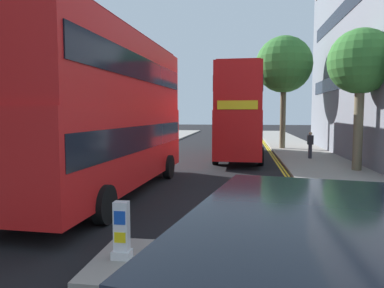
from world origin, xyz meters
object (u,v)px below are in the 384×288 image
(keep_left_bollard, at_px, (122,233))
(double_decker_bus_away, at_px, (110,109))
(double_decker_bus_oncoming, at_px, (240,111))
(pedestrian_far, at_px, (310,145))

(keep_left_bollard, height_order, double_decker_bus_away, double_decker_bus_away)
(double_decker_bus_oncoming, relative_size, pedestrian_far, 6.69)
(keep_left_bollard, distance_m, pedestrian_far, 17.28)
(keep_left_bollard, height_order, pedestrian_far, pedestrian_far)
(keep_left_bollard, height_order, double_decker_bus_oncoming, double_decker_bus_oncoming)
(keep_left_bollard, xyz_separation_m, double_decker_bus_oncoming, (2.07, 16.92, 2.42))
(pedestrian_far, bearing_deg, double_decker_bus_away, -129.99)
(pedestrian_far, bearing_deg, double_decker_bus_oncoming, 168.77)
(double_decker_bus_oncoming, distance_m, pedestrian_far, 4.82)
(double_decker_bus_away, height_order, double_decker_bus_oncoming, same)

